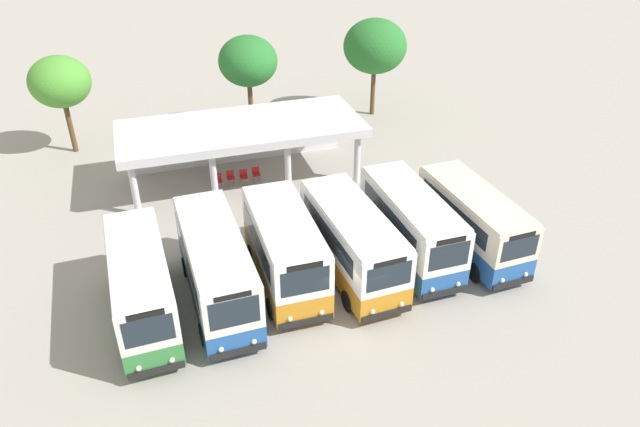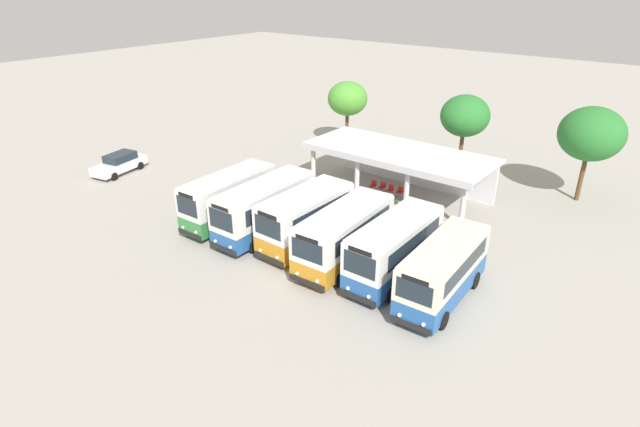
{
  "view_description": "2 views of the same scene",
  "coord_description": "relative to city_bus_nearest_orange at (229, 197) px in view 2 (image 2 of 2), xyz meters",
  "views": [
    {
      "loc": [
        -6.79,
        -17.48,
        16.2
      ],
      "look_at": [
        0.47,
        5.18,
        1.67
      ],
      "focal_mm": 33.0,
      "sensor_mm": 36.0,
      "label": 1
    },
    {
      "loc": [
        15.49,
        -18.26,
        15.0
      ],
      "look_at": [
        -1.63,
        3.57,
        1.85
      ],
      "focal_mm": 28.62,
      "sensor_mm": 36.0,
      "label": 2
    }
  ],
  "objects": [
    {
      "name": "roadside_tree_behind_canopy",
      "position": [
        8.12,
        17.62,
        3.02
      ],
      "size": [
        3.82,
        3.82,
        6.5
      ],
      "color": "brown",
      "rests_on": "ground"
    },
    {
      "name": "city_bus_middle_cream",
      "position": [
        5.97,
        0.61,
        0.05
      ],
      "size": [
        2.51,
        6.58,
        3.42
      ],
      "color": "black",
      "rests_on": "ground"
    },
    {
      "name": "waiting_chair_fourth_seat",
      "position": [
        6.8,
        10.42,
        -1.3
      ],
      "size": [
        0.45,
        0.45,
        0.86
      ],
      "color": "slate",
      "rests_on": "ground"
    },
    {
      "name": "city_bus_far_end_green",
      "position": [
        14.94,
        0.38,
        -0.07
      ],
      "size": [
        2.52,
        6.92,
        3.17
      ],
      "color": "black",
      "rests_on": "ground"
    },
    {
      "name": "waiting_chair_second_from_end",
      "position": [
        5.32,
        10.4,
        -1.3
      ],
      "size": [
        0.45,
        0.45,
        0.86
      ],
      "color": "slate",
      "rests_on": "ground"
    },
    {
      "name": "city_bus_second_in_row",
      "position": [
        2.99,
        0.28,
        0.03
      ],
      "size": [
        2.51,
        7.57,
        3.36
      ],
      "color": "black",
      "rests_on": "ground"
    },
    {
      "name": "city_bus_fourth_amber",
      "position": [
        8.96,
        0.39,
        -0.01
      ],
      "size": [
        2.72,
        7.3,
        3.28
      ],
      "color": "black",
      "rests_on": "ground"
    },
    {
      "name": "parked_car_flank",
      "position": [
        -13.95,
        0.71,
        -1.0
      ],
      "size": [
        2.64,
        4.85,
        1.62
      ],
      "color": "black",
      "rests_on": "ground"
    },
    {
      "name": "waiting_chair_middle_seat",
      "position": [
        6.06,
        10.3,
        -1.3
      ],
      "size": [
        0.45,
        0.45,
        0.86
      ],
      "color": "slate",
      "rests_on": "ground"
    },
    {
      "name": "roadside_tree_west_of_canopy",
      "position": [
        -3.33,
        17.94,
        2.73
      ],
      "size": [
        3.63,
        3.63,
        6.12
      ],
      "color": "brown",
      "rests_on": "ground"
    },
    {
      "name": "waiting_chair_end_by_column",
      "position": [
        4.57,
        10.28,
        -1.3
      ],
      "size": [
        0.45,
        0.45,
        0.86
      ],
      "color": "slate",
      "rests_on": "ground"
    },
    {
      "name": "city_bus_nearest_orange",
      "position": [
        0.0,
        0.0,
        0.0
      ],
      "size": [
        2.42,
        7.08,
        3.32
      ],
      "color": "black",
      "rests_on": "ground"
    },
    {
      "name": "terminal_canopy",
      "position": [
        6.23,
        11.52,
        0.81
      ],
      "size": [
        13.55,
        5.65,
        3.4
      ],
      "color": "silver",
      "rests_on": "ground"
    },
    {
      "name": "city_bus_fifth_blue",
      "position": [
        11.95,
        0.77,
        0.02
      ],
      "size": [
        2.39,
        7.0,
        3.35
      ],
      "color": "black",
      "rests_on": "ground"
    },
    {
      "name": "ground_plane",
      "position": [
        7.91,
        -1.98,
        -1.83
      ],
      "size": [
        180.0,
        180.0,
        0.0
      ],
      "primitive_type": "plane",
      "color": "#A39E93"
    },
    {
      "name": "roadside_tree_east_of_canopy",
      "position": [
        17.13,
        18.05,
        3.11
      ],
      "size": [
        4.39,
        4.39,
        6.82
      ],
      "color": "brown",
      "rests_on": "ground"
    }
  ]
}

